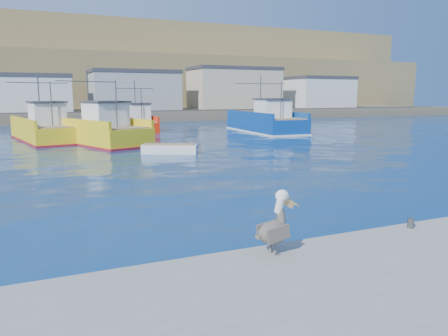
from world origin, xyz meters
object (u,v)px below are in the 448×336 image
Objects in this scene: skiff_mid at (170,150)px; pelican at (276,227)px; skiff_far at (250,126)px; trawler_yellow_b at (98,131)px; boat_orange at (138,122)px; trawler_blue at (266,122)px; trawler_yellow_a at (45,130)px.

pelican reaches higher than skiff_mid.
skiff_mid is at bearing -129.91° from skiff_far.
pelican is (-21.80, -44.00, 0.95)m from skiff_far.
trawler_yellow_b is 3.78× the size of skiff_far.
trawler_yellow_b is at bearing -150.88° from skiff_far.
boat_orange reaches higher than skiff_mid.
trawler_yellow_b is at bearing 89.94° from pelican.
trawler_blue is (20.20, 4.98, 0.05)m from trawler_yellow_b.
trawler_blue is 21.43m from skiff_mid.
trawler_yellow_b is 3.06× the size of skiff_mid.
boat_orange is 15.35m from skiff_far.
boat_orange is at bearing 151.30° from trawler_blue.
trawler_blue reaches higher than boat_orange.
trawler_yellow_b is 9.96m from skiff_mid.
skiff_far is (21.77, 12.13, -0.87)m from trawler_yellow_b.
trawler_blue reaches higher than skiff_far.
trawler_yellow_b is at bearing -166.14° from trawler_blue.
boat_orange is at bearing 81.70° from pelican.
trawler_yellow_b reaches higher than boat_orange.
trawler_yellow_b is at bearing 114.02° from skiff_mid.
skiff_far is (15.32, -0.39, -0.82)m from boat_orange.
skiff_mid is 1.24× the size of skiff_far.
skiff_far is at bearing 50.09° from skiff_mid.
trawler_yellow_a is 1.41× the size of boat_orange.
trawler_blue is 3.90× the size of skiff_far.
boat_orange is 2.07× the size of skiff_mid.
pelican is (-4.07, -22.80, 0.90)m from skiff_mid.
trawler_yellow_a is 15.90m from skiff_mid.
trawler_yellow_b is 8.24× the size of pelican.
boat_orange is at bearing 36.87° from trawler_yellow_a.
trawler_yellow_a is 24.58m from trawler_blue.
boat_orange reaches higher than pelican.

